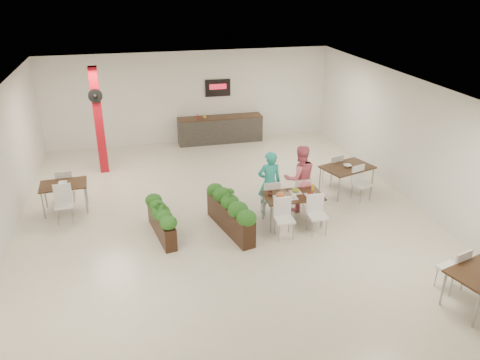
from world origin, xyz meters
The scene contains 11 objects.
ground centered at (0.00, 0.00, 0.00)m, with size 12.00×12.00×0.00m, color beige.
room_shell centered at (0.00, 0.00, 2.01)m, with size 10.10×12.10×3.22m.
red_column centered at (-3.00, 3.79, 1.64)m, with size 0.40×0.41×3.20m.
service_counter centered at (1.00, 5.65, 0.49)m, with size 3.00×0.64×2.20m.
main_table centered at (1.52, -0.63, 0.64)m, with size 1.41×1.63×0.92m.
diner_man centered at (1.13, 0.02, 0.83)m, with size 0.60×0.40×1.65m, color #27ACA3.
diner_woman centered at (1.93, 0.02, 0.87)m, with size 0.84×0.66×1.74m, color pink.
planter_left centered at (-1.61, -0.50, 0.49)m, with size 0.63×1.69×0.89m.
planter_right centered at (-0.02, -0.63, 0.51)m, with size 0.79×2.00×1.07m.
side_table_a centered at (-3.89, 1.33, 0.62)m, with size 1.17×1.64×0.92m.
side_table_b centered at (3.58, 0.73, 0.64)m, with size 1.55×1.67×0.92m.
Camera 1 is at (-2.05, -10.11, 5.61)m, focal length 35.00 mm.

